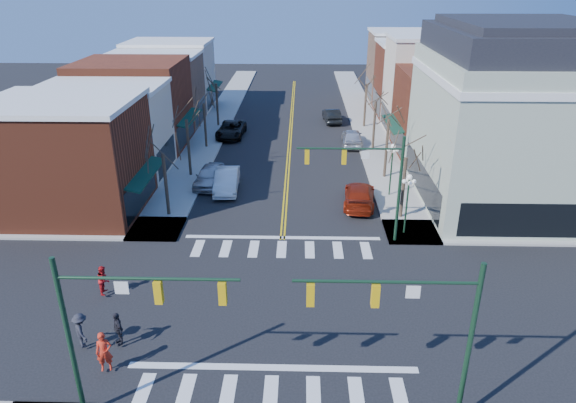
# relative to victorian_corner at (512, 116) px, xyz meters

# --- Properties ---
(ground) EXTENTS (160.00, 160.00, 0.00)m
(ground) POSITION_rel_victorian_corner_xyz_m (-16.50, -14.50, -6.66)
(ground) COLOR black
(ground) RESTS_ON ground
(sidewalk_left) EXTENTS (3.50, 70.00, 0.15)m
(sidewalk_left) POSITION_rel_victorian_corner_xyz_m (-25.25, 5.50, -6.58)
(sidewalk_left) COLOR #9E9B93
(sidewalk_left) RESTS_ON ground
(sidewalk_right) EXTENTS (3.50, 70.00, 0.15)m
(sidewalk_right) POSITION_rel_victorian_corner_xyz_m (-7.75, 5.50, -6.58)
(sidewalk_right) COLOR #9E9B93
(sidewalk_right) RESTS_ON ground
(bldg_left_brick_a) EXTENTS (10.00, 8.50, 8.00)m
(bldg_left_brick_a) POSITION_rel_victorian_corner_xyz_m (-32.00, -2.75, -2.66)
(bldg_left_brick_a) COLOR maroon
(bldg_left_brick_a) RESTS_ON ground
(bldg_left_stucco_a) EXTENTS (10.00, 7.00, 7.50)m
(bldg_left_stucco_a) POSITION_rel_victorian_corner_xyz_m (-32.00, 5.00, -2.91)
(bldg_left_stucco_a) COLOR beige
(bldg_left_stucco_a) RESTS_ON ground
(bldg_left_brick_b) EXTENTS (10.00, 9.00, 8.50)m
(bldg_left_brick_b) POSITION_rel_victorian_corner_xyz_m (-32.00, 13.00, -2.41)
(bldg_left_brick_b) COLOR maroon
(bldg_left_brick_b) RESTS_ON ground
(bldg_left_tan) EXTENTS (10.00, 7.50, 7.80)m
(bldg_left_tan) POSITION_rel_victorian_corner_xyz_m (-32.00, 21.25, -2.76)
(bldg_left_tan) COLOR #8E674E
(bldg_left_tan) RESTS_ON ground
(bldg_left_stucco_b) EXTENTS (10.00, 8.00, 8.20)m
(bldg_left_stucco_b) POSITION_rel_victorian_corner_xyz_m (-32.00, 29.00, -2.56)
(bldg_left_stucco_b) COLOR beige
(bldg_left_stucco_b) RESTS_ON ground
(bldg_right_brick_a) EXTENTS (10.00, 8.50, 8.00)m
(bldg_right_brick_a) POSITION_rel_victorian_corner_xyz_m (-1.00, 11.25, -2.66)
(bldg_right_brick_a) COLOR maroon
(bldg_right_brick_a) RESTS_ON ground
(bldg_right_stucco) EXTENTS (10.00, 7.00, 10.00)m
(bldg_right_stucco) POSITION_rel_victorian_corner_xyz_m (-1.00, 19.00, -1.66)
(bldg_right_stucco) COLOR beige
(bldg_right_stucco) RESTS_ON ground
(bldg_right_brick_b) EXTENTS (10.00, 8.00, 8.50)m
(bldg_right_brick_b) POSITION_rel_victorian_corner_xyz_m (-1.00, 26.50, -2.41)
(bldg_right_brick_b) COLOR maroon
(bldg_right_brick_b) RESTS_ON ground
(bldg_right_tan) EXTENTS (10.00, 8.00, 9.00)m
(bldg_right_tan) POSITION_rel_victorian_corner_xyz_m (-1.00, 34.50, -2.16)
(bldg_right_tan) COLOR #8E674E
(bldg_right_tan) RESTS_ON ground
(victorian_corner) EXTENTS (12.25, 14.25, 13.30)m
(victorian_corner) POSITION_rel_victorian_corner_xyz_m (0.00, 0.00, 0.00)
(victorian_corner) COLOR #A7B39B
(victorian_corner) RESTS_ON ground
(traffic_mast_near_left) EXTENTS (6.60, 0.28, 7.20)m
(traffic_mast_near_left) POSITION_rel_victorian_corner_xyz_m (-22.05, -21.90, -1.95)
(traffic_mast_near_left) COLOR #14331E
(traffic_mast_near_left) RESTS_ON ground
(traffic_mast_near_right) EXTENTS (6.60, 0.28, 7.20)m
(traffic_mast_near_right) POSITION_rel_victorian_corner_xyz_m (-10.95, -21.90, -1.95)
(traffic_mast_near_right) COLOR #14331E
(traffic_mast_near_right) RESTS_ON ground
(traffic_mast_far_right) EXTENTS (6.60, 0.28, 7.20)m
(traffic_mast_far_right) POSITION_rel_victorian_corner_xyz_m (-10.95, -7.10, -1.95)
(traffic_mast_far_right) COLOR #14331E
(traffic_mast_far_right) RESTS_ON ground
(lamppost_corner) EXTENTS (0.36, 0.36, 4.33)m
(lamppost_corner) POSITION_rel_victorian_corner_xyz_m (-8.30, -6.00, -3.70)
(lamppost_corner) COLOR #14331E
(lamppost_corner) RESTS_ON ground
(lamppost_midblock) EXTENTS (0.36, 0.36, 4.33)m
(lamppost_midblock) POSITION_rel_victorian_corner_xyz_m (-8.30, 0.50, -3.70)
(lamppost_midblock) COLOR #14331E
(lamppost_midblock) RESTS_ON ground
(tree_left_a) EXTENTS (0.24, 0.24, 4.76)m
(tree_left_a) POSITION_rel_victorian_corner_xyz_m (-24.90, -3.50, -4.28)
(tree_left_a) COLOR #382B21
(tree_left_a) RESTS_ON ground
(tree_left_b) EXTENTS (0.24, 0.24, 5.04)m
(tree_left_b) POSITION_rel_victorian_corner_xyz_m (-24.90, 4.50, -4.14)
(tree_left_b) COLOR #382B21
(tree_left_b) RESTS_ON ground
(tree_left_c) EXTENTS (0.24, 0.24, 4.55)m
(tree_left_c) POSITION_rel_victorian_corner_xyz_m (-24.90, 12.50, -4.38)
(tree_left_c) COLOR #382B21
(tree_left_c) RESTS_ON ground
(tree_left_d) EXTENTS (0.24, 0.24, 4.90)m
(tree_left_d) POSITION_rel_victorian_corner_xyz_m (-24.90, 20.50, -4.21)
(tree_left_d) COLOR #382B21
(tree_left_d) RESTS_ON ground
(tree_right_a) EXTENTS (0.24, 0.24, 4.62)m
(tree_right_a) POSITION_rel_victorian_corner_xyz_m (-8.10, -3.50, -4.35)
(tree_right_a) COLOR #382B21
(tree_right_a) RESTS_ON ground
(tree_right_b) EXTENTS (0.24, 0.24, 5.18)m
(tree_right_b) POSITION_rel_victorian_corner_xyz_m (-8.10, 4.50, -4.07)
(tree_right_b) COLOR #382B21
(tree_right_b) RESTS_ON ground
(tree_right_c) EXTENTS (0.24, 0.24, 4.83)m
(tree_right_c) POSITION_rel_victorian_corner_xyz_m (-8.10, 12.50, -4.24)
(tree_right_c) COLOR #382B21
(tree_right_c) RESTS_ON ground
(tree_right_d) EXTENTS (0.24, 0.24, 4.97)m
(tree_right_d) POSITION_rel_victorian_corner_xyz_m (-8.10, 20.50, -4.17)
(tree_right_d) COLOR #382B21
(tree_right_d) RESTS_ON ground
(car_left_near) EXTENTS (2.41, 5.00, 1.65)m
(car_left_near) POSITION_rel_victorian_corner_xyz_m (-22.90, 2.48, -5.83)
(car_left_near) COLOR #B2B2B7
(car_left_near) RESTS_ON ground
(car_left_mid) EXTENTS (2.04, 5.24, 1.70)m
(car_left_mid) POSITION_rel_victorian_corner_xyz_m (-21.30, 1.38, -5.81)
(car_left_mid) COLOR white
(car_left_mid) RESTS_ON ground
(car_left_far) EXTENTS (2.94, 5.91, 1.61)m
(car_left_far) POSITION_rel_victorian_corner_xyz_m (-22.87, 16.40, -5.85)
(car_left_far) COLOR black
(car_left_far) RESTS_ON ground
(car_right_near) EXTENTS (2.89, 5.76, 1.61)m
(car_right_near) POSITION_rel_victorian_corner_xyz_m (-10.86, -1.24, -5.85)
(car_right_near) COLOR maroon
(car_right_near) RESTS_ON ground
(car_right_mid) EXTENTS (2.20, 5.07, 1.70)m
(car_right_mid) POSITION_rel_victorian_corner_xyz_m (-10.10, 13.68, -5.81)
(car_right_mid) COLOR silver
(car_right_mid) RESTS_ON ground
(car_right_far) EXTENTS (2.19, 4.98, 1.59)m
(car_right_far) POSITION_rel_victorian_corner_xyz_m (-11.70, 22.69, -5.86)
(car_right_far) COLOR black
(car_right_far) RESTS_ON ground
(pedestrian_red_a) EXTENTS (0.79, 0.62, 1.92)m
(pedestrian_red_a) POSITION_rel_victorian_corner_xyz_m (-23.80, -19.56, -5.55)
(pedestrian_red_a) COLOR red
(pedestrian_red_a) RESTS_ON sidewalk_left
(pedestrian_red_b) EXTENTS (0.71, 0.87, 1.65)m
(pedestrian_red_b) POSITION_rel_victorian_corner_xyz_m (-25.96, -13.63, -5.68)
(pedestrian_red_b) COLOR #AF1216
(pedestrian_red_b) RESTS_ON sidewalk_left
(pedestrian_dark_a) EXTENTS (0.93, 1.06, 1.71)m
(pedestrian_dark_a) POSITION_rel_victorian_corner_xyz_m (-23.80, -17.79, -5.65)
(pedestrian_dark_a) COLOR black
(pedestrian_dark_a) RESTS_ON sidewalk_left
(pedestrian_dark_b) EXTENTS (1.22, 1.31, 1.78)m
(pedestrian_dark_b) POSITION_rel_victorian_corner_xyz_m (-25.43, -18.04, -5.62)
(pedestrian_dark_b) COLOR #21222A
(pedestrian_dark_b) RESTS_ON sidewalk_left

